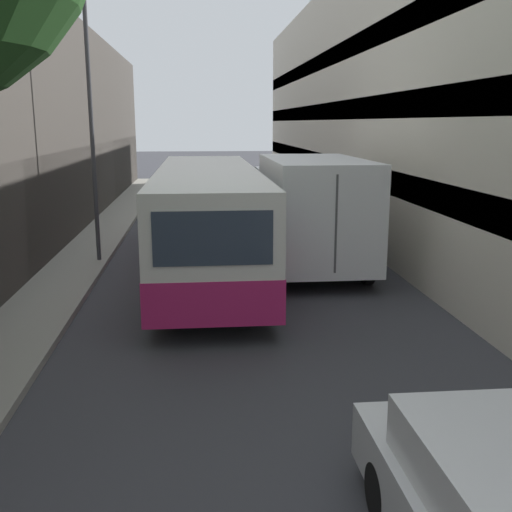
% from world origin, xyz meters
% --- Properties ---
extents(ground_plane, '(150.00, 150.00, 0.00)m').
position_xyz_m(ground_plane, '(0.00, 15.00, 0.00)').
color(ground_plane, '#38383D').
extents(sidewalk_left, '(1.64, 60.00, 0.14)m').
position_xyz_m(sidewalk_left, '(-4.55, 15.00, 0.07)').
color(sidewalk_left, gray).
rests_on(sidewalk_left, ground_plane).
extents(building_right_apartment, '(2.40, 60.00, 9.60)m').
position_xyz_m(building_right_apartment, '(5.47, 15.00, 4.77)').
color(building_right_apartment, beige).
rests_on(building_right_apartment, ground_plane).
extents(bus, '(2.62, 11.90, 2.86)m').
position_xyz_m(bus, '(-0.81, 17.76, 1.53)').
color(bus, silver).
rests_on(bus, ground_plane).
extents(box_truck, '(2.49, 7.25, 3.11)m').
position_xyz_m(box_truck, '(2.09, 18.32, 1.68)').
color(box_truck, silver).
rests_on(box_truck, ground_plane).
extents(street_lamp, '(0.36, 0.80, 7.57)m').
position_xyz_m(street_lamp, '(-3.98, 18.90, 5.31)').
color(street_lamp, '#38383D').
rests_on(street_lamp, sidewalk_left).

